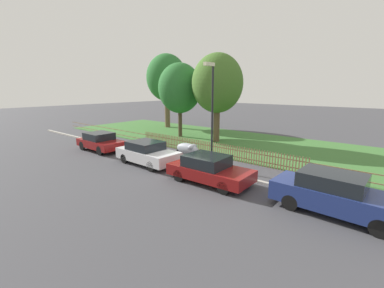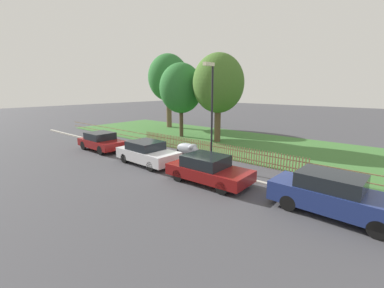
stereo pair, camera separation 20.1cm
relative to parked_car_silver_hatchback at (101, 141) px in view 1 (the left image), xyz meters
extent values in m
plane|color=#424247|center=(6.97, 1.12, -0.67)|extent=(120.00, 120.00, 0.00)
cube|color=#B2ADA3|center=(6.97, 1.22, -0.61)|extent=(38.45, 0.20, 0.12)
cube|color=#3D7033|center=(6.97, 8.98, -0.67)|extent=(38.45, 10.31, 0.01)
cube|color=olive|center=(6.97, 3.85, -0.40)|extent=(38.45, 0.03, 0.05)
cube|color=olive|center=(6.97, 3.85, 0.02)|extent=(38.45, 0.03, 0.05)
cube|color=olive|center=(0.56, 3.83, -0.19)|extent=(0.06, 0.03, 0.96)
cube|color=olive|center=(0.72, 3.83, -0.19)|extent=(0.06, 0.03, 0.96)
cube|color=olive|center=(0.88, 3.83, -0.19)|extent=(0.06, 0.03, 0.96)
cube|color=olive|center=(1.05, 3.83, -0.19)|extent=(0.06, 0.03, 0.96)
cube|color=olive|center=(1.21, 3.83, -0.19)|extent=(0.06, 0.03, 0.96)
cube|color=olive|center=(1.37, 3.83, -0.19)|extent=(0.06, 0.03, 0.96)
cube|color=olive|center=(1.53, 3.83, -0.19)|extent=(0.06, 0.03, 0.96)
cube|color=olive|center=(1.70, 3.83, -0.19)|extent=(0.06, 0.03, 0.96)
cube|color=olive|center=(1.86, 3.83, -0.19)|extent=(0.06, 0.03, 0.96)
cube|color=olive|center=(2.02, 3.83, -0.19)|extent=(0.06, 0.03, 0.96)
cube|color=olive|center=(2.18, 3.83, -0.19)|extent=(0.06, 0.03, 0.96)
cube|color=olive|center=(2.34, 3.83, -0.19)|extent=(0.06, 0.03, 0.96)
cube|color=olive|center=(2.51, 3.83, -0.19)|extent=(0.06, 0.03, 0.96)
cube|color=olive|center=(2.67, 3.83, -0.19)|extent=(0.06, 0.03, 0.96)
cube|color=olive|center=(2.83, 3.83, -0.19)|extent=(0.06, 0.03, 0.96)
cube|color=olive|center=(2.99, 3.83, -0.19)|extent=(0.06, 0.03, 0.96)
cube|color=olive|center=(3.15, 3.83, -0.19)|extent=(0.06, 0.03, 0.96)
cube|color=olive|center=(3.32, 3.83, -0.19)|extent=(0.06, 0.03, 0.96)
cube|color=olive|center=(3.48, 3.83, -0.19)|extent=(0.06, 0.03, 0.96)
cube|color=olive|center=(3.64, 3.83, -0.19)|extent=(0.06, 0.03, 0.96)
cube|color=olive|center=(3.80, 3.83, -0.19)|extent=(0.06, 0.03, 0.96)
cube|color=olive|center=(3.97, 3.83, -0.19)|extent=(0.06, 0.03, 0.96)
cube|color=olive|center=(4.13, 3.83, -0.19)|extent=(0.06, 0.03, 0.96)
cube|color=olive|center=(4.29, 3.83, -0.19)|extent=(0.06, 0.03, 0.96)
cube|color=olive|center=(4.45, 3.83, -0.19)|extent=(0.06, 0.03, 0.96)
cube|color=olive|center=(4.61, 3.83, -0.19)|extent=(0.06, 0.03, 0.96)
cube|color=olive|center=(4.78, 3.83, -0.19)|extent=(0.06, 0.03, 0.96)
cube|color=olive|center=(4.94, 3.83, -0.19)|extent=(0.06, 0.03, 0.96)
cube|color=olive|center=(5.10, 3.83, -0.19)|extent=(0.06, 0.03, 0.96)
cube|color=olive|center=(5.26, 3.83, -0.19)|extent=(0.06, 0.03, 0.96)
cube|color=olive|center=(5.43, 3.83, -0.19)|extent=(0.06, 0.03, 0.96)
cube|color=olive|center=(5.59, 3.83, -0.19)|extent=(0.06, 0.03, 0.96)
cube|color=olive|center=(5.75, 3.83, -0.19)|extent=(0.06, 0.03, 0.96)
cube|color=olive|center=(5.91, 3.83, -0.19)|extent=(0.06, 0.03, 0.96)
cube|color=olive|center=(6.07, 3.83, -0.19)|extent=(0.06, 0.03, 0.96)
cube|color=olive|center=(6.24, 3.83, -0.19)|extent=(0.06, 0.03, 0.96)
cube|color=olive|center=(6.40, 3.83, -0.19)|extent=(0.06, 0.03, 0.96)
cube|color=olive|center=(6.56, 3.83, -0.19)|extent=(0.06, 0.03, 0.96)
cube|color=olive|center=(6.72, 3.83, -0.19)|extent=(0.06, 0.03, 0.96)
cube|color=olive|center=(6.88, 3.83, -0.19)|extent=(0.06, 0.03, 0.96)
cube|color=olive|center=(7.05, 3.83, -0.19)|extent=(0.06, 0.03, 0.96)
cube|color=olive|center=(7.21, 3.83, -0.19)|extent=(0.06, 0.03, 0.96)
cube|color=olive|center=(7.37, 3.83, -0.19)|extent=(0.06, 0.03, 0.96)
cube|color=olive|center=(7.53, 3.83, -0.19)|extent=(0.06, 0.03, 0.96)
cube|color=olive|center=(7.70, 3.83, -0.19)|extent=(0.06, 0.03, 0.96)
cube|color=olive|center=(7.86, 3.83, -0.19)|extent=(0.06, 0.03, 0.96)
cube|color=olive|center=(8.02, 3.83, -0.19)|extent=(0.06, 0.03, 0.96)
cube|color=olive|center=(8.18, 3.83, -0.19)|extent=(0.06, 0.03, 0.96)
cube|color=olive|center=(8.34, 3.83, -0.19)|extent=(0.06, 0.03, 0.96)
cube|color=olive|center=(8.51, 3.83, -0.19)|extent=(0.06, 0.03, 0.96)
cube|color=olive|center=(8.67, 3.83, -0.19)|extent=(0.06, 0.03, 0.96)
cube|color=olive|center=(8.83, 3.83, -0.19)|extent=(0.06, 0.03, 0.96)
cube|color=olive|center=(8.99, 3.83, -0.19)|extent=(0.06, 0.03, 0.96)
cube|color=olive|center=(9.15, 3.83, -0.19)|extent=(0.06, 0.03, 0.96)
cube|color=olive|center=(9.32, 3.83, -0.19)|extent=(0.06, 0.03, 0.96)
cube|color=olive|center=(9.48, 3.83, -0.19)|extent=(0.06, 0.03, 0.96)
cube|color=olive|center=(9.64, 3.83, -0.19)|extent=(0.06, 0.03, 0.96)
cube|color=olive|center=(9.80, 3.83, -0.19)|extent=(0.06, 0.03, 0.96)
cube|color=olive|center=(9.97, 3.83, -0.19)|extent=(0.06, 0.03, 0.96)
cube|color=olive|center=(10.13, 3.83, -0.19)|extent=(0.06, 0.03, 0.96)
cube|color=olive|center=(10.29, 3.83, -0.19)|extent=(0.06, 0.03, 0.96)
cube|color=olive|center=(10.45, 3.83, -0.19)|extent=(0.06, 0.03, 0.96)
cube|color=olive|center=(10.61, 3.83, -0.19)|extent=(0.06, 0.03, 0.96)
cube|color=olive|center=(10.78, 3.83, -0.19)|extent=(0.06, 0.03, 0.96)
cube|color=olive|center=(10.94, 3.83, -0.19)|extent=(0.06, 0.03, 0.96)
cube|color=olive|center=(11.10, 3.83, -0.19)|extent=(0.06, 0.03, 0.96)
cube|color=olive|center=(11.26, 3.83, -0.19)|extent=(0.06, 0.03, 0.96)
cube|color=olive|center=(11.42, 3.83, -0.19)|extent=(0.06, 0.03, 0.96)
cube|color=olive|center=(11.59, 3.83, -0.19)|extent=(0.06, 0.03, 0.96)
cube|color=olive|center=(11.75, 3.83, -0.19)|extent=(0.06, 0.03, 0.96)
cube|color=olive|center=(11.91, 3.83, -0.19)|extent=(0.06, 0.03, 0.96)
cube|color=olive|center=(12.07, 3.83, -0.19)|extent=(0.06, 0.03, 0.96)
cube|color=olive|center=(12.24, 3.83, -0.19)|extent=(0.06, 0.03, 0.96)
cube|color=olive|center=(12.40, 3.83, -0.19)|extent=(0.06, 0.03, 0.96)
cube|color=olive|center=(12.56, 3.83, -0.19)|extent=(0.06, 0.03, 0.96)
cube|color=olive|center=(12.72, 3.83, -0.19)|extent=(0.06, 0.03, 0.96)
cube|color=olive|center=(12.88, 3.83, -0.19)|extent=(0.06, 0.03, 0.96)
cube|color=olive|center=(13.05, 3.83, -0.19)|extent=(0.06, 0.03, 0.96)
cube|color=olive|center=(13.21, 3.83, -0.19)|extent=(0.06, 0.03, 0.96)
cube|color=olive|center=(13.37, 3.83, -0.19)|extent=(0.06, 0.03, 0.96)
cube|color=maroon|center=(0.05, 0.00, -0.13)|extent=(3.83, 1.83, 0.53)
cube|color=black|center=(-0.14, 0.00, 0.38)|extent=(1.84, 1.64, 0.50)
cylinder|color=black|center=(1.24, 0.83, -0.35)|extent=(0.65, 0.14, 0.65)
cylinder|color=black|center=(1.23, -0.84, -0.35)|extent=(0.65, 0.14, 0.65)
cylinder|color=black|center=(-1.13, 0.84, -0.35)|extent=(0.65, 0.14, 0.65)
cylinder|color=black|center=(-1.13, -0.83, -0.35)|extent=(0.65, 0.14, 0.65)
cube|color=silver|center=(5.32, -0.08, -0.11)|extent=(4.03, 1.90, 0.63)
cube|color=black|center=(5.12, -0.08, 0.45)|extent=(1.95, 1.68, 0.49)
cylinder|color=black|center=(6.57, 0.73, -0.39)|extent=(0.58, 0.15, 0.57)
cylinder|color=black|center=(6.54, -0.95, -0.39)|extent=(0.58, 0.15, 0.57)
cylinder|color=black|center=(4.09, 0.78, -0.39)|extent=(0.58, 0.15, 0.57)
cylinder|color=black|center=(4.06, -0.90, -0.39)|extent=(0.58, 0.15, 0.57)
cube|color=maroon|center=(9.99, -0.22, -0.16)|extent=(4.12, 1.93, 0.53)
cube|color=black|center=(9.78, -0.23, 0.38)|extent=(1.99, 1.70, 0.54)
cylinder|color=black|center=(11.23, 0.65, -0.38)|extent=(0.59, 0.15, 0.59)
cylinder|color=black|center=(11.27, -1.04, -0.38)|extent=(0.59, 0.15, 0.59)
cylinder|color=black|center=(8.71, 0.59, -0.38)|extent=(0.59, 0.15, 0.59)
cylinder|color=black|center=(8.75, -1.10, -0.38)|extent=(0.59, 0.15, 0.59)
cube|color=navy|center=(15.37, 0.05, -0.05)|extent=(4.47, 1.83, 0.73)
cube|color=black|center=(15.15, 0.06, 0.58)|extent=(2.17, 1.58, 0.53)
cylinder|color=black|center=(16.72, -0.77, -0.37)|extent=(0.61, 0.16, 0.60)
cylinder|color=black|center=(14.03, 0.87, -0.37)|extent=(0.61, 0.16, 0.60)
cylinder|color=black|center=(13.98, -0.68, -0.37)|extent=(0.61, 0.16, 0.60)
cylinder|color=black|center=(6.90, 2.51, -0.40)|extent=(0.54, 0.11, 0.54)
cylinder|color=black|center=(5.54, 2.50, -0.40)|extent=(0.54, 0.11, 0.54)
ellipsoid|color=gray|center=(6.22, 2.51, -0.08)|extent=(1.79, 0.65, 0.76)
ellipsoid|color=gray|center=(6.64, 2.51, 0.12)|extent=(0.42, 0.79, 0.35)
cylinder|color=brown|center=(-4.44, 11.35, 1.42)|extent=(0.60, 0.60, 4.19)
ellipsoid|color=#286B2D|center=(-4.44, 11.35, 4.96)|extent=(4.56, 4.56, 5.24)
cylinder|color=#473828|center=(0.76, 7.82, 0.94)|extent=(0.36, 0.36, 3.23)
ellipsoid|color=#286B2D|center=(0.76, 7.82, 3.80)|extent=(3.92, 3.92, 4.51)
cylinder|color=brown|center=(4.68, 8.08, 1.10)|extent=(0.53, 0.53, 3.54)
ellipsoid|color=#426B28|center=(4.68, 8.08, 4.19)|extent=(4.20, 4.20, 4.83)
cylinder|color=black|center=(8.69, 1.73, 2.12)|extent=(0.11, 0.11, 5.59)
cube|color=beige|center=(8.69, 1.38, 5.02)|extent=(0.20, 0.76, 0.18)
camera|label=1|loc=(16.83, -9.84, 3.80)|focal=24.00mm
camera|label=2|loc=(16.98, -9.71, 3.80)|focal=24.00mm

